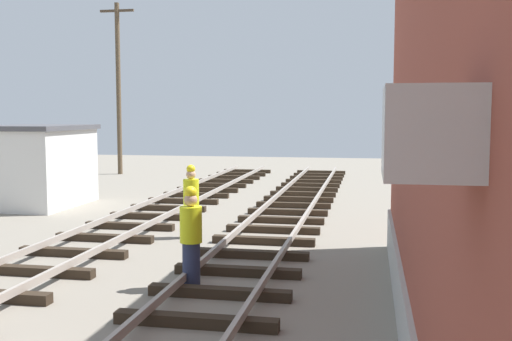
# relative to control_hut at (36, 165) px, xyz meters

# --- Properties ---
(control_hut) EXTENTS (3.00, 3.80, 2.76)m
(control_hut) POSITION_rel_control_hut_xyz_m (0.00, 0.00, 0.00)
(control_hut) COLOR silver
(control_hut) RESTS_ON ground
(utility_pole_far) EXTENTS (1.80, 0.24, 8.77)m
(utility_pole_far) POSITION_rel_control_hut_xyz_m (-1.62, 10.80, 3.19)
(utility_pole_far) COLOR brown
(utility_pole_far) RESTS_ON ground
(track_worker_foreground) EXTENTS (0.40, 0.40, 1.87)m
(track_worker_foreground) POSITION_rel_control_hut_xyz_m (6.77, -4.22, -0.46)
(track_worker_foreground) COLOR #262D4C
(track_worker_foreground) RESTS_ON ground
(track_worker_distant) EXTENTS (0.40, 0.40, 1.87)m
(track_worker_distant) POSITION_rel_control_hut_xyz_m (8.08, -8.56, -0.46)
(track_worker_distant) COLOR #262D4C
(track_worker_distant) RESTS_ON ground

